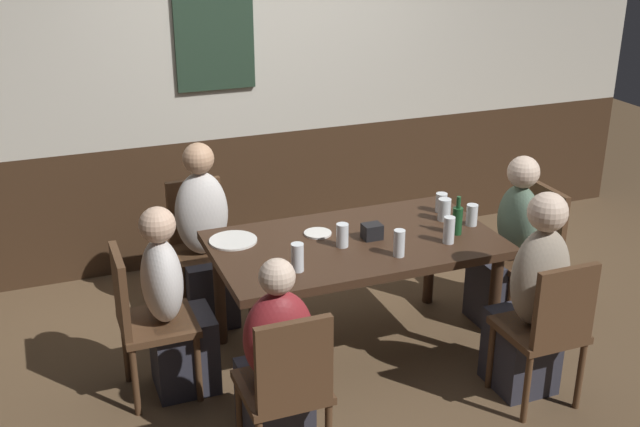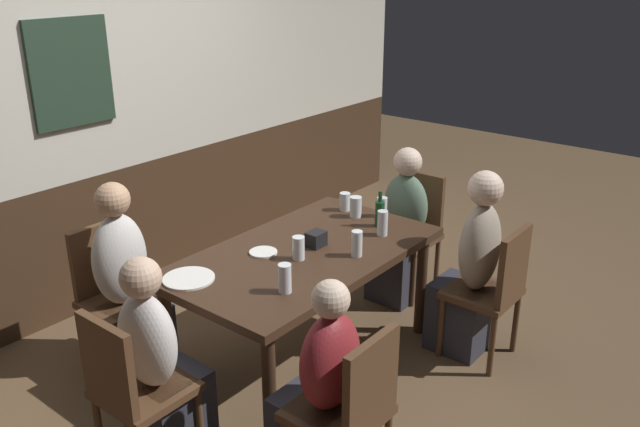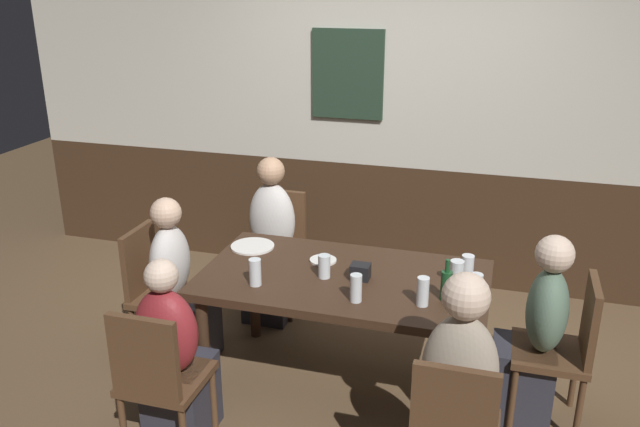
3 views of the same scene
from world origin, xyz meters
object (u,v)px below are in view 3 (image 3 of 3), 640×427
Objects in this scene: person_head_east at (533,344)px; plate_white_small at (323,260)px; person_head_west at (180,294)px; plate_white_large at (253,246)px; highball_clear at (324,268)px; person_left_near at (175,366)px; condiment_caddy at (360,272)px; chair_head_west at (156,286)px; pint_glass_pale at (457,273)px; chair_head_east at (565,345)px; dining_table at (344,288)px; pint_glass_amber at (476,286)px; person_right_near at (457,405)px; pint_glass_stout at (423,292)px; chair_left_far at (278,244)px; tumbler_short at (467,266)px; beer_glass_tall at (255,274)px; person_left_far at (271,251)px; beer_bottle_green at (446,284)px; beer_glass_half at (356,290)px; chair_left_near at (158,376)px.

person_head_east is 6.83× the size of plate_white_small.
person_head_west is 3.98× the size of plate_white_large.
person_left_near is at bearing -133.12° from highball_clear.
condiment_caddy is at bearing -179.25° from person_head_east.
chair_head_west reaches higher than pint_glass_pale.
dining_table is at bearing 180.00° from chair_head_east.
plate_white_small is at bearing 167.21° from pint_glass_amber.
person_head_west is at bearing 158.18° from person_right_near.
chair_left_far is at bearing 137.53° from pint_glass_stout.
chair_head_east is at bearing 0.00° from person_head_east.
tumbler_short is 0.27m from pint_glass_amber.
plate_white_large is (-0.22, 0.49, -0.06)m from beer_glass_tall.
chair_head_east is at bearing 20.02° from person_left_near.
plate_white_small is at bearing -176.75° from tumbler_short.
person_right_near is (0.73, -0.72, -0.15)m from dining_table.
person_left_far reaches higher than pint_glass_stout.
person_head_west is 8.39× the size of pint_glass_amber.
beer_bottle_green is (0.60, -0.13, 0.17)m from dining_table.
pint_glass_pale is at bearing -111.85° from tumbler_short.
person_head_east is 2.16m from person_head_west.
tumbler_short reaches higher than dining_table.
chair_head_west is 1.77m from pint_glass_stout.
chair_head_east is at bearing 0.00° from chair_head_west.
pint_glass_pale is at bearing 169.51° from person_head_east.
pint_glass_stout is (1.21, -0.95, 0.31)m from person_left_far.
person_left_near is 0.80m from person_head_west.
tumbler_short is at bearing 6.78° from person_head_west.
dining_table is 0.35m from beer_glass_half.
tumbler_short is 0.79× the size of beer_glass_tall.
pint_glass_stout is 0.61m from highball_clear.
pint_glass_pale is at bearing 80.26° from beer_bottle_green.
dining_table is 1.16m from chair_left_far.
chair_left_near is 5.70× the size of beer_glass_half.
dining_table is at bearing 154.90° from pint_glass_stout.
condiment_caddy reaches higher than plate_white_large.
chair_head_east is 1.18m from condiment_caddy.
dining_table is 1.38× the size of person_right_near.
person_left_far is 10.82× the size of condiment_caddy.
beer_glass_tall is 0.54m from plate_white_large.
tumbler_short is at bearing 92.72° from person_right_near.
dining_table is at bearing 44.61° from person_left_near.
chair_left_far is 1.59m from tumbler_short.
person_head_east reaches higher than pint_glass_amber.
dining_table is at bearing 135.18° from person_right_near.
person_left_near reaches higher than dining_table.
person_right_near reaches higher than person_left_far.
pint_glass_amber is at bearing 21.14° from beer_glass_half.
highball_clear reaches higher than dining_table.
beer_bottle_green is at bearing -151.12° from pint_glass_amber.
person_left_near is at bearing -155.57° from pint_glass_amber.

